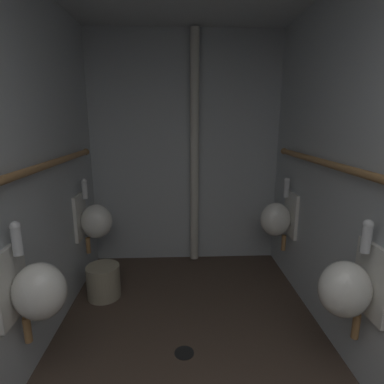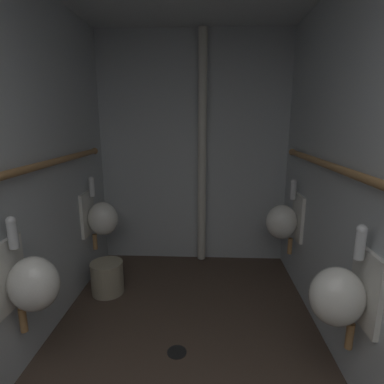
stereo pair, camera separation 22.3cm
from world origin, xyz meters
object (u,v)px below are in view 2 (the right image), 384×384
(urinal_left_mid, at_px, (30,282))
(waste_bin, at_px, (107,277))
(urinal_left_far, at_px, (101,217))
(floor_drain, at_px, (177,352))
(urinal_right_far, at_px, (284,221))
(standpipe_back_wall, at_px, (202,152))
(urinal_right_mid, at_px, (341,295))

(urinal_left_mid, distance_m, waste_bin, 1.14)
(urinal_left_far, height_order, floor_drain, urinal_left_far)
(urinal_right_far, height_order, standpipe_back_wall, standpipe_back_wall)
(standpipe_back_wall, height_order, waste_bin, standpipe_back_wall)
(urinal_right_far, height_order, floor_drain, urinal_right_far)
(urinal_left_mid, distance_m, urinal_right_mid, 1.81)
(urinal_right_far, distance_m, waste_bin, 1.79)
(urinal_right_mid, relative_size, floor_drain, 5.39)
(urinal_right_far, xyz_separation_m, floor_drain, (-0.95, -1.00, -0.67))
(urinal_left_mid, relative_size, urinal_right_mid, 1.00)
(urinal_left_mid, relative_size, waste_bin, 2.43)
(urinal_right_far, bearing_deg, urinal_left_mid, -145.41)
(urinal_left_mid, xyz_separation_m, waste_bin, (0.12, 1.01, -0.52))
(urinal_right_mid, xyz_separation_m, standpipe_back_wall, (-0.80, 1.81, 0.61))
(urinal_left_far, relative_size, floor_drain, 5.39)
(floor_drain, bearing_deg, urinal_right_far, 46.31)
(urinal_right_mid, distance_m, waste_bin, 2.07)
(floor_drain, bearing_deg, urinal_left_far, 129.99)
(waste_bin, bearing_deg, urinal_right_far, 7.99)
(urinal_right_mid, bearing_deg, floor_drain, 162.37)
(urinal_left_far, bearing_deg, urinal_right_mid, -36.16)
(urinal_left_mid, xyz_separation_m, urinal_right_mid, (1.81, -0.05, 0.00))
(standpipe_back_wall, distance_m, waste_bin, 1.62)
(urinal_left_mid, distance_m, standpipe_back_wall, 2.11)
(standpipe_back_wall, xyz_separation_m, floor_drain, (-0.15, -1.51, -1.28))
(urinal_left_far, bearing_deg, urinal_right_far, -0.62)
(urinal_right_mid, relative_size, waste_bin, 2.43)
(floor_drain, relative_size, waste_bin, 0.45)
(urinal_right_mid, distance_m, standpipe_back_wall, 2.07)
(waste_bin, bearing_deg, urinal_left_far, 114.30)
(urinal_right_mid, height_order, standpipe_back_wall, standpipe_back_wall)
(urinal_left_mid, xyz_separation_m, urinal_right_far, (1.81, 1.25, 0.00))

